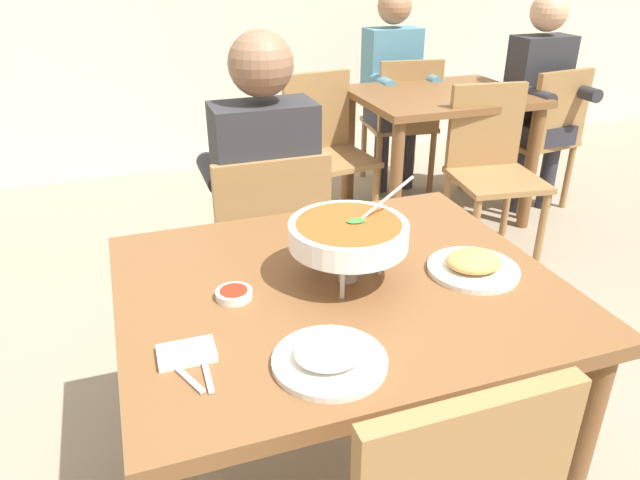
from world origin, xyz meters
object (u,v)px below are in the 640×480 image
Objects in this scene: chair_bg_right at (324,143)px; patron_bg_middle at (540,92)px; dining_table_main at (339,322)px; chair_bg_corner at (491,161)px; chair_bg_middle at (543,132)px; patron_bg_left at (393,80)px; diner_main at (264,188)px; curry_bowl at (348,235)px; rice_plate at (330,356)px; dining_table_far at (440,117)px; chair_bg_left at (404,117)px; chair_diner_main at (268,248)px; appetizer_plate at (474,265)px; sauce_dish at (234,294)px.

chair_bg_right is 1.38m from patron_bg_middle.
chair_bg_corner is at bearing 44.09° from dining_table_main.
chair_bg_middle is 1.01m from patron_bg_left.
diner_main is 3.94× the size of curry_bowl.
dining_table_main is at bearing -108.64° from chair_bg_right.
rice_plate is 2.60m from dining_table_far.
chair_bg_corner is 0.78m from patron_bg_middle.
chair_bg_left is at bearing 60.06° from curry_bowl.
patron_bg_middle is at bearing 104.66° from chair_bg_middle.
curry_bowl is at bearing 62.31° from rice_plate.
chair_bg_right is (0.66, 1.20, 0.00)m from chair_diner_main.
rice_plate is (-0.16, -0.31, -0.11)m from curry_bowl.
appetizer_plate is 0.24× the size of dining_table_far.
chair_diner_main is at bearing -156.64° from chair_bg_corner.
curry_bowl is at bearing -119.94° from chair_bg_left.
appetizer_plate is 2.60m from chair_bg_left.
chair_diner_main is 1.00× the size of chair_bg_middle.
appetizer_plate is (0.35, -0.85, 0.05)m from diner_main.
chair_bg_middle is at bearing 25.66° from chair_diner_main.
chair_diner_main is 3.75× the size of appetizer_plate.
chair_diner_main is at bearing -90.00° from diner_main.
chair_bg_middle is 0.69× the size of patron_bg_middle.
patron_bg_middle is at bearing 37.84° from sauce_dish.
patron_bg_left is (1.44, 2.71, -0.05)m from rice_plate.
dining_table_far is at bearing -9.92° from chair_bg_right.
diner_main is at bearing 90.00° from dining_table_main.
dining_table_far is at bearing 55.19° from rice_plate.
appetizer_plate is at bearing 25.79° from rice_plate.
chair_bg_middle is 1.38m from chair_bg_right.
dining_table_main is 2.66m from chair_bg_middle.
diner_main is 1.46× the size of chair_bg_middle.
diner_main reaches higher than chair_bg_right.
rice_plate is at bearing -114.40° from dining_table_main.
curry_bowl is 1.39× the size of rice_plate.
patron_bg_middle is at bearing 27.23° from chair_diner_main.
patron_bg_left reaches higher than dining_table_far.
patron_bg_middle is (0.70, -0.62, 0.00)m from patron_bg_left.
patron_bg_left is at bearing 93.82° from dining_table_far.
chair_bg_middle is at bearing -9.58° from chair_bg_right.
rice_plate is at bearing -117.69° from curry_bowl.
chair_bg_middle is (1.67, 1.79, -0.29)m from appetizer_plate.
diner_main is 1.46× the size of chair_bg_left.
dining_table_main is at bearing -90.00° from diner_main.
patron_bg_left reaches higher than dining_table_main.
chair_bg_left is at bearing 59.66° from dining_table_main.
sauce_dish is at bearing -141.24° from chair_bg_corner.
chair_bg_right is (-0.70, -0.37, 0.00)m from chair_bg_left.
curry_bowl is 0.25× the size of patron_bg_left.
sauce_dish is at bearing -110.19° from chair_diner_main.
diner_main is at bearing -131.46° from chair_bg_left.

